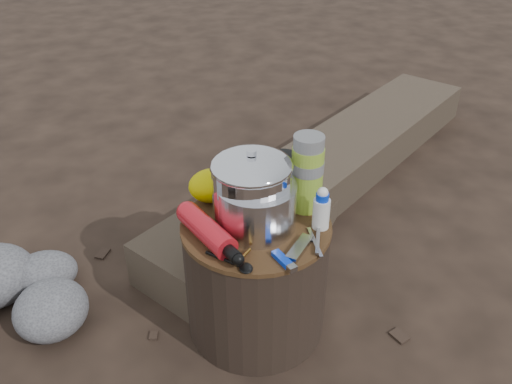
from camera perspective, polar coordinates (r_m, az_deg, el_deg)
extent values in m
plane|color=#2D2119|center=(1.70, 0.00, -13.71)|extent=(60.00, 60.00, 0.00)
cylinder|color=black|center=(1.57, 0.00, -8.97)|extent=(0.41, 0.41, 0.38)
cube|color=#403429|center=(2.35, 8.21, 2.98)|extent=(1.77, 1.51, 0.17)
cube|color=#403429|center=(2.39, 8.47, 2.50)|extent=(0.79, 0.98, 0.09)
cylinder|color=silver|center=(1.41, 0.03, -1.49)|extent=(0.21, 0.21, 0.13)
cylinder|color=silver|center=(1.40, -0.46, 0.28)|extent=(0.21, 0.21, 0.21)
cylinder|color=#8DB231|center=(1.47, 5.47, 1.99)|extent=(0.09, 0.09, 0.22)
cylinder|color=black|center=(1.55, 2.91, 1.81)|extent=(0.08, 0.08, 0.12)
ellipsoid|color=#D4C600|center=(1.53, -4.64, 0.70)|extent=(0.14, 0.11, 0.09)
cube|color=#0F1A4D|center=(1.55, -0.23, 1.84)|extent=(0.10, 0.06, 0.13)
cube|color=#0933D0|center=(1.33, 2.80, -7.13)|extent=(0.05, 0.09, 0.02)
cube|color=#A1A0A5|center=(1.36, 4.66, -5.99)|extent=(0.09, 0.10, 0.02)
cylinder|color=white|center=(1.42, 6.98, -1.92)|extent=(0.05, 0.05, 0.11)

